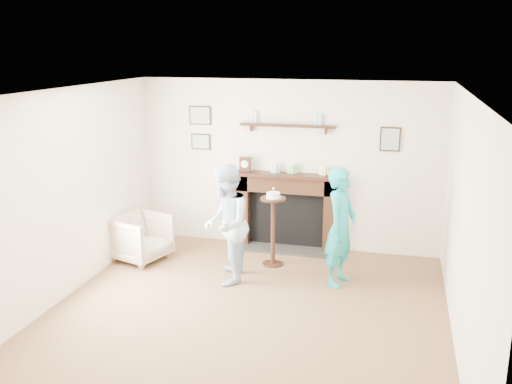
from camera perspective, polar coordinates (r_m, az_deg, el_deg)
ground at (r=6.55m, az=-1.31°, el=-12.55°), size 5.00×5.00×0.00m
room_shell at (r=6.64m, az=0.20°, el=2.72°), size 4.54×5.02×2.52m
armchair at (r=8.37m, az=-11.38°, el=-6.62°), size 0.90×0.88×0.65m
man at (r=7.51m, az=-2.93°, el=-8.86°), size 0.73×0.85×1.54m
woman at (r=7.52m, az=8.25°, el=-8.98°), size 0.50×0.63×1.52m
pedestal_table at (r=7.81m, az=1.72°, el=-2.59°), size 0.35×0.35×1.11m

